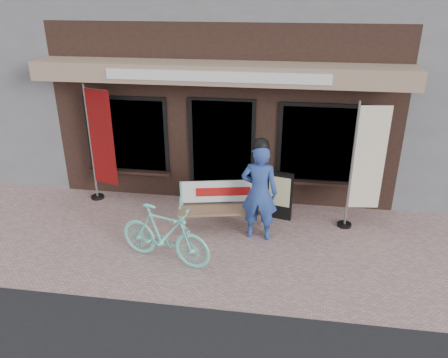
% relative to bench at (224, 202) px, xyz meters
% --- Properties ---
extents(ground, '(70.00, 70.00, 0.00)m').
position_rel_bench_xyz_m(ground, '(-0.21, -0.80, -0.54)').
color(ground, '#C09893').
rests_on(ground, ground).
extents(storefront, '(7.00, 6.77, 6.00)m').
position_rel_bench_xyz_m(storefront, '(-0.21, 4.16, 2.45)').
color(storefront, black).
rests_on(storefront, ground).
extents(bench, '(1.74, 0.77, 0.92)m').
position_rel_bench_xyz_m(bench, '(0.00, 0.00, 0.00)').
color(bench, '#75E5CF').
rests_on(bench, ground).
extents(person, '(0.68, 0.48, 1.89)m').
position_rel_bench_xyz_m(person, '(0.67, -0.24, 0.39)').
color(person, '#2C4998').
rests_on(person, ground).
extents(bicycle, '(1.72, 0.92, 1.00)m').
position_rel_bench_xyz_m(bicycle, '(-0.79, -1.22, -0.04)').
color(bicycle, '#75E5CF').
rests_on(bicycle, ground).
extents(nobori_red, '(0.73, 0.35, 2.47)m').
position_rel_bench_xyz_m(nobori_red, '(-2.64, 0.77, 0.74)').
color(nobori_red, gray).
rests_on(nobori_red, ground).
extents(nobori_cream, '(0.72, 0.30, 2.42)m').
position_rel_bench_xyz_m(nobori_cream, '(2.52, 0.43, 0.71)').
color(nobori_cream, gray).
rests_on(nobori_cream, ground).
extents(menu_stand, '(0.49, 0.21, 0.97)m').
position_rel_bench_xyz_m(menu_stand, '(1.02, 0.53, -0.04)').
color(menu_stand, black).
rests_on(menu_stand, ground).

